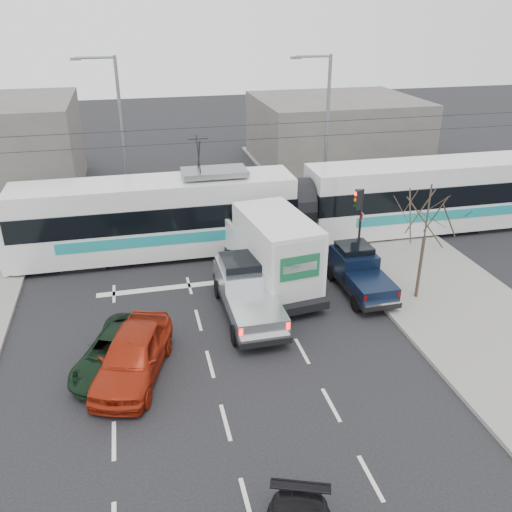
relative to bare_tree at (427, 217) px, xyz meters
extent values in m
plane|color=black|center=(-7.60, -2.50, -3.79)|extent=(120.00, 120.00, 0.00)
cube|color=gray|center=(1.40, -2.50, -3.72)|extent=(6.00, 60.00, 0.15)
cube|color=#33302D|center=(-7.60, 7.50, -3.78)|extent=(60.00, 1.60, 0.03)
cube|color=#66625C|center=(4.40, 21.50, -1.29)|extent=(12.00, 10.00, 5.00)
cylinder|color=#47382B|center=(0.00, 0.00, -2.27)|extent=(0.14, 0.14, 2.75)
cylinder|color=#47382B|center=(0.00, 0.00, 0.23)|extent=(0.07, 0.07, 2.25)
cylinder|color=black|center=(-1.00, 4.00, -1.84)|extent=(0.12, 0.12, 3.60)
cube|color=black|center=(-1.20, 4.00, -0.54)|extent=(0.28, 0.28, 0.95)
cylinder|color=#FF0C07|center=(-1.35, 4.00, -0.24)|extent=(0.06, 0.20, 0.20)
cylinder|color=orange|center=(-1.35, 4.00, -0.54)|extent=(0.06, 0.20, 0.20)
cylinder|color=#05330C|center=(-1.35, 4.00, -0.84)|extent=(0.06, 0.20, 0.20)
cube|color=white|center=(-1.02, 3.85, -1.34)|extent=(0.02, 0.30, 0.40)
cylinder|color=slate|center=(-0.10, 11.50, 0.71)|extent=(0.20, 0.20, 9.00)
cylinder|color=slate|center=(-1.10, 11.50, 5.11)|extent=(2.00, 0.14, 0.14)
cube|color=slate|center=(-2.10, 11.50, 5.06)|extent=(0.55, 0.25, 0.14)
cylinder|color=slate|center=(-11.60, 13.50, 0.71)|extent=(0.20, 0.20, 9.00)
cylinder|color=slate|center=(-12.60, 13.50, 5.11)|extent=(2.00, 0.14, 0.14)
cube|color=slate|center=(-13.60, 13.50, 5.06)|extent=(0.55, 0.25, 0.14)
cylinder|color=black|center=(-7.60, 7.50, 1.71)|extent=(60.00, 0.03, 0.03)
cylinder|color=black|center=(-7.60, 7.50, 2.41)|extent=(60.00, 0.03, 0.03)
cube|color=silver|center=(-10.34, 7.15, -2.71)|extent=(13.50, 2.92, 1.63)
cube|color=black|center=(-10.34, 7.15, -1.45)|extent=(13.57, 2.95, 1.11)
cube|color=silver|center=(-10.34, 7.15, -0.45)|extent=(13.50, 2.81, 1.04)
cube|color=teal|center=(-10.35, 5.72, -2.42)|extent=(9.44, 0.09, 0.52)
cube|color=silver|center=(4.31, 7.05, -2.71)|extent=(13.50, 2.92, 1.63)
cube|color=black|center=(4.31, 7.05, -1.45)|extent=(13.57, 2.95, 1.11)
cube|color=silver|center=(4.31, 7.05, -0.45)|extent=(13.50, 2.81, 1.04)
cube|color=teal|center=(4.30, 5.62, -2.42)|extent=(9.44, 0.09, 0.52)
cylinder|color=black|center=(-3.02, 7.10, -1.67)|extent=(1.07, 2.72, 2.71)
cube|color=slate|center=(-7.41, 7.13, 0.31)|extent=(3.15, 1.72, 0.26)
cube|color=black|center=(-14.01, 7.17, -3.60)|extent=(2.11, 2.42, 0.38)
cube|color=black|center=(-5.22, 7.11, -3.60)|extent=(2.11, 2.42, 0.38)
cube|color=black|center=(-0.82, 7.08, -3.60)|extent=(2.11, 2.42, 0.38)
cube|color=black|center=(7.97, 7.02, -3.60)|extent=(2.11, 2.42, 0.38)
cube|color=black|center=(-7.27, 0.33, -3.25)|extent=(1.98, 5.71, 0.25)
cube|color=silver|center=(-7.27, 1.36, -2.56)|extent=(1.93, 2.40, 1.13)
cube|color=black|center=(-7.27, 1.46, -1.97)|extent=(1.68, 1.72, 0.54)
cube|color=silver|center=(-7.28, 2.73, -2.79)|extent=(1.87, 1.03, 0.54)
cube|color=silver|center=(-7.27, -0.92, -2.86)|extent=(1.93, 2.57, 0.64)
cube|color=silver|center=(-7.26, -2.41, -3.12)|extent=(1.81, 0.18, 0.18)
cube|color=#FF0C07|center=(-8.13, -2.29, -2.76)|extent=(0.14, 0.08, 0.28)
cube|color=#FF0C07|center=(-6.40, -2.29, -2.76)|extent=(0.14, 0.08, 0.28)
cylinder|color=black|center=(-8.18, 2.15, -3.40)|extent=(0.28, 0.79, 0.79)
cylinder|color=black|center=(-6.37, 2.16, -3.40)|extent=(0.28, 0.79, 0.79)
cylinder|color=black|center=(-8.17, -1.50, -3.40)|extent=(0.28, 0.79, 0.79)
cylinder|color=black|center=(-6.36, -1.49, -3.40)|extent=(0.28, 0.79, 0.79)
cube|color=black|center=(-5.71, 2.84, -3.25)|extent=(3.22, 7.20, 0.35)
cube|color=white|center=(-6.04, 5.46, -2.40)|extent=(2.45, 1.94, 1.59)
cube|color=black|center=(-6.05, 5.60, -1.80)|extent=(2.08, 1.34, 0.60)
cube|color=silver|center=(-5.63, 2.15, -1.78)|extent=(2.95, 4.99, 2.93)
cube|color=silver|center=(-5.34, -0.18, -1.78)|extent=(2.09, 0.31, 2.58)
cube|color=#145A35|center=(-5.33, -0.23, -1.54)|extent=(1.66, 0.22, 1.00)
cube|color=black|center=(-5.31, -0.41, -3.34)|extent=(2.16, 0.51, 0.18)
cylinder|color=black|center=(-7.03, 4.92, -3.34)|extent=(0.41, 0.92, 0.90)
cylinder|color=black|center=(-4.94, 5.18, -3.34)|extent=(0.41, 0.92, 0.90)
cylinder|color=black|center=(-6.52, 0.77, -3.29)|extent=(0.42, 1.02, 0.99)
cylinder|color=black|center=(-4.43, 1.03, -3.29)|extent=(0.42, 1.02, 0.99)
cube|color=black|center=(-2.10, 1.13, -3.30)|extent=(1.69, 4.50, 0.22)
cube|color=black|center=(-2.11, 1.94, -2.67)|extent=(1.64, 1.89, 1.03)
cube|color=black|center=(-2.11, 2.03, -2.13)|extent=(1.42, 1.35, 0.49)
cube|color=black|center=(-2.11, 3.01, -2.88)|extent=(1.58, 0.82, 0.49)
cube|color=black|center=(-2.09, 0.14, -2.94)|extent=(1.64, 2.03, 0.58)
cube|color=silver|center=(-2.09, -1.02, -3.18)|extent=(1.53, 0.17, 0.16)
cube|color=#590505|center=(-2.82, -0.94, -2.85)|extent=(0.13, 0.07, 0.25)
cube|color=#590505|center=(-1.36, -0.93, -2.85)|extent=(0.13, 0.07, 0.25)
cylinder|color=black|center=(-2.87, 2.56, -3.43)|extent=(0.26, 0.72, 0.72)
cylinder|color=black|center=(-1.35, 2.57, -3.43)|extent=(0.26, 0.72, 0.72)
cylinder|color=black|center=(-2.85, -0.31, -3.43)|extent=(0.26, 0.72, 0.72)
cylinder|color=black|center=(-1.33, -0.30, -3.43)|extent=(0.26, 0.72, 0.72)
imported|color=black|center=(-12.44, -1.89, -3.17)|extent=(3.55, 4.90, 1.24)
imported|color=#9D220E|center=(-11.89, -2.52, -2.98)|extent=(3.31, 5.13, 1.63)
camera|label=1|loc=(-11.34, -18.10, 7.77)|focal=38.00mm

